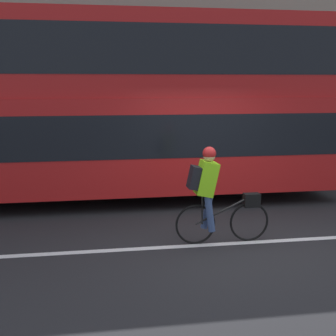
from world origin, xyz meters
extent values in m
plane|color=#232326|center=(0.00, 0.00, 0.00)|extent=(80.00, 80.00, 0.00)
cube|color=silver|center=(0.00, -0.12, 0.00)|extent=(50.00, 0.14, 0.01)
cube|color=#A8A399|center=(0.00, 5.93, 0.06)|extent=(60.00, 2.51, 0.11)
cube|color=gray|center=(0.00, 7.33, 3.39)|extent=(60.00, 0.30, 6.78)
cylinder|color=black|center=(1.24, 3.16, 0.53)|extent=(1.07, 0.30, 1.07)
cube|color=#B21919|center=(-2.00, 3.16, 1.30)|extent=(10.46, 2.50, 1.95)
cube|color=black|center=(-2.00, 3.16, 1.53)|extent=(10.04, 2.52, 0.86)
cube|color=#B21919|center=(-2.00, 3.16, 3.13)|extent=(10.46, 2.40, 1.70)
cube|color=black|center=(-2.00, 3.16, 3.21)|extent=(10.04, 2.42, 0.95)
torus|color=black|center=(0.34, -0.03, 0.33)|extent=(0.66, 0.04, 0.66)
torus|color=black|center=(-0.57, -0.03, 0.33)|extent=(0.66, 0.04, 0.66)
cylinder|color=black|center=(-0.11, -0.03, 0.54)|extent=(0.92, 0.03, 0.45)
cylinder|color=black|center=(-0.46, -0.03, 0.57)|extent=(0.03, 0.03, 0.48)
cube|color=black|center=(0.37, -0.03, 0.69)|extent=(0.26, 0.16, 0.22)
cube|color=#8CE019|center=(-0.39, -0.03, 1.08)|extent=(0.37, 0.32, 0.58)
cube|color=black|center=(-0.59, -0.03, 1.10)|extent=(0.21, 0.26, 0.38)
cylinder|color=#384C7A|center=(-0.35, 0.06, 0.52)|extent=(0.21, 0.11, 0.59)
cylinder|color=#384C7A|center=(-0.35, -0.12, 0.52)|extent=(0.19, 0.11, 0.59)
sphere|color=tan|center=(-0.35, -0.03, 1.44)|extent=(0.19, 0.19, 0.19)
sphere|color=red|center=(-0.35, -0.03, 1.48)|extent=(0.21, 0.21, 0.21)
cylinder|color=#59595B|center=(-1.90, 5.81, 1.33)|extent=(0.07, 0.07, 2.44)
cube|color=#1959B2|center=(-1.90, 5.76, 2.32)|extent=(0.36, 0.02, 0.36)
camera|label=1|loc=(-2.18, -7.09, 2.57)|focal=50.00mm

